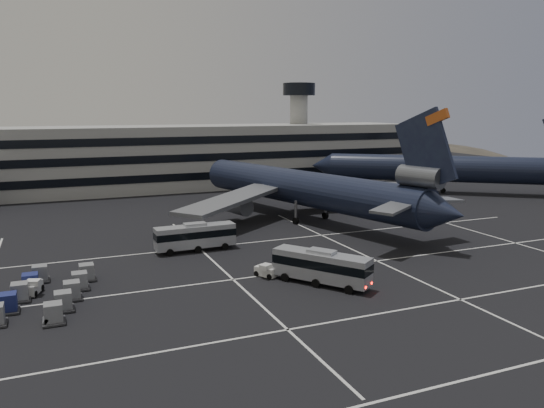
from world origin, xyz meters
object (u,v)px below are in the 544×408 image
at_px(trijet_main, 305,188).
at_px(tug_a, 31,288).
at_px(bus_near, 321,266).
at_px(bus_far, 195,236).
at_px(uld_cluster, 46,292).

height_order(trijet_main, tug_a, trijet_main).
relative_size(bus_near, bus_far, 0.96).
xyz_separation_m(bus_far, uld_cluster, (-17.53, -11.87, -1.12)).
height_order(bus_far, uld_cluster, bus_far).
bearing_deg(bus_near, uld_cluster, 131.88).
distance_m(bus_near, bus_far, 19.80).
bearing_deg(bus_far, trijet_main, -62.80).
xyz_separation_m(trijet_main, bus_far, (-21.13, -11.56, -3.28)).
xyz_separation_m(bus_far, tug_a, (-18.85, -9.64, -1.27)).
xyz_separation_m(trijet_main, uld_cluster, (-38.65, -23.43, -4.39)).
height_order(trijet_main, bus_near, trijet_main).
distance_m(trijet_main, uld_cluster, 45.41).
distance_m(tug_a, uld_cluster, 2.59).
bearing_deg(uld_cluster, bus_far, 34.10).
height_order(trijet_main, bus_far, trijet_main).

